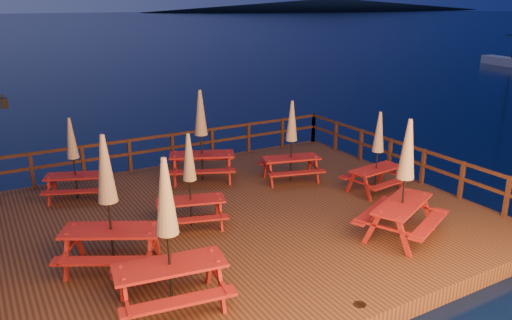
% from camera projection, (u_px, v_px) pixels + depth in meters
% --- Properties ---
extents(ground, '(500.00, 500.00, 0.00)m').
position_uv_depth(ground, '(241.00, 229.00, 13.07)').
color(ground, black).
rests_on(ground, ground).
extents(deck, '(12.00, 10.00, 0.40)m').
position_uv_depth(deck, '(241.00, 222.00, 13.00)').
color(deck, '#432015').
rests_on(deck, ground).
extents(deck_piles, '(11.44, 9.44, 1.40)m').
position_uv_depth(deck_piles, '(241.00, 240.00, 13.16)').
color(deck_piles, '#341D10').
rests_on(deck_piles, ground).
extents(railing, '(11.80, 9.75, 1.10)m').
position_uv_depth(railing, '(211.00, 168.00, 14.18)').
color(railing, '#341D10').
rests_on(railing, deck).
extents(headland_right, '(230.40, 86.40, 7.00)m').
position_uv_depth(headland_right, '(334.00, 4.00, 289.70)').
color(headland_right, black).
rests_on(headland_right, ground).
extents(picnic_table_0, '(2.45, 2.27, 2.81)m').
position_uv_depth(picnic_table_0, '(201.00, 134.00, 15.07)').
color(picnic_table_0, maroon).
rests_on(picnic_table_0, deck).
extents(picnic_table_1, '(1.98, 1.78, 2.37)m').
position_uv_depth(picnic_table_1, '(190.00, 179.00, 11.96)').
color(picnic_table_1, maroon).
rests_on(picnic_table_1, deck).
extents(picnic_table_2, '(2.54, 2.40, 2.86)m').
position_uv_depth(picnic_table_2, '(108.00, 201.00, 10.01)').
color(picnic_table_2, maroon).
rests_on(picnic_table_2, deck).
extents(picnic_table_3, '(2.48, 2.30, 2.84)m').
position_uv_depth(picnic_table_3, '(405.00, 178.00, 11.35)').
color(picnic_table_3, maroon).
rests_on(picnic_table_3, deck).
extents(picnic_table_4, '(2.21, 1.91, 2.84)m').
position_uv_depth(picnic_table_4, '(168.00, 233.00, 8.66)').
color(picnic_table_4, maroon).
rests_on(picnic_table_4, deck).
extents(picnic_table_5, '(2.07, 1.85, 2.50)m').
position_uv_depth(picnic_table_5, '(291.00, 140.00, 15.06)').
color(picnic_table_5, maroon).
rests_on(picnic_table_5, deck).
extents(picnic_table_6, '(2.00, 1.84, 2.32)m').
position_uv_depth(picnic_table_6, '(73.00, 157.00, 13.69)').
color(picnic_table_6, maroon).
rests_on(picnic_table_6, deck).
extents(picnic_table_7, '(1.79, 1.53, 2.36)m').
position_uv_depth(picnic_table_7, '(378.00, 151.00, 14.21)').
color(picnic_table_7, maroon).
rests_on(picnic_table_7, deck).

